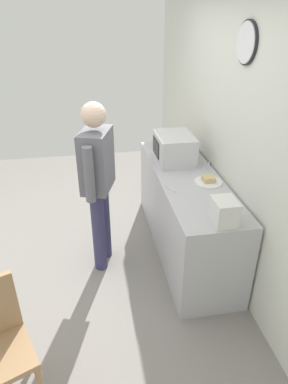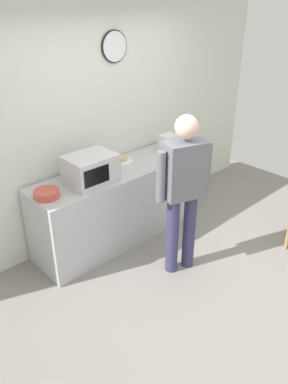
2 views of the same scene
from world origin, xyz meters
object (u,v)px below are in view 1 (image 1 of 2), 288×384
object	(u,v)px
salad_bowl	(165,142)
spoon_utensil	(208,165)
microwave	(174,148)
person_standing	(98,177)
sandwich_plate	(208,181)
fork_utensil	(170,188)
toaster	(224,211)

from	to	relation	value
salad_bowl	spoon_utensil	world-z (taller)	salad_bowl
microwave	person_standing	bearing A→B (deg)	-60.55
microwave	sandwich_plate	size ratio (longest dim) A/B	1.85
microwave	spoon_utensil	distance (m)	0.41
sandwich_plate	fork_utensil	xyz separation A→B (m)	(0.06, -0.39, -0.02)
fork_utensil	spoon_utensil	bearing A→B (deg)	130.23
sandwich_plate	person_standing	distance (m)	1.06
toaster	spoon_utensil	distance (m)	1.11
sandwich_plate	fork_utensil	size ratio (longest dim) A/B	1.59
microwave	toaster	bearing A→B (deg)	3.71
person_standing	fork_utensil	bearing A→B (deg)	77.30
microwave	spoon_utensil	xyz separation A→B (m)	(0.18, 0.34, -0.15)
sandwich_plate	toaster	world-z (taller)	toaster
person_standing	salad_bowl	bearing A→B (deg)	138.82
toaster	person_standing	bearing A→B (deg)	-129.58
spoon_utensil	salad_bowl	bearing A→B (deg)	-155.22
toaster	person_standing	world-z (taller)	person_standing
microwave	fork_utensil	bearing A→B (deg)	-17.33
spoon_utensil	fork_utensil	bearing A→B (deg)	-49.77
salad_bowl	spoon_utensil	distance (m)	0.77
salad_bowl	fork_utensil	distance (m)	1.17
fork_utensil	toaster	bearing A→B (deg)	23.97
salad_bowl	toaster	bearing A→B (deg)	2.06
microwave	toaster	world-z (taller)	microwave
toaster	fork_utensil	xyz separation A→B (m)	(-0.63, -0.28, -0.10)
person_standing	sandwich_plate	bearing A→B (deg)	85.02
microwave	salad_bowl	bearing A→B (deg)	178.04
toaster	fork_utensil	size ratio (longest dim) A/B	1.29
sandwich_plate	toaster	bearing A→B (deg)	-9.66
spoon_utensil	microwave	bearing A→B (deg)	-117.87
microwave	salad_bowl	size ratio (longest dim) A/B	1.99
toaster	microwave	bearing A→B (deg)	-176.29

